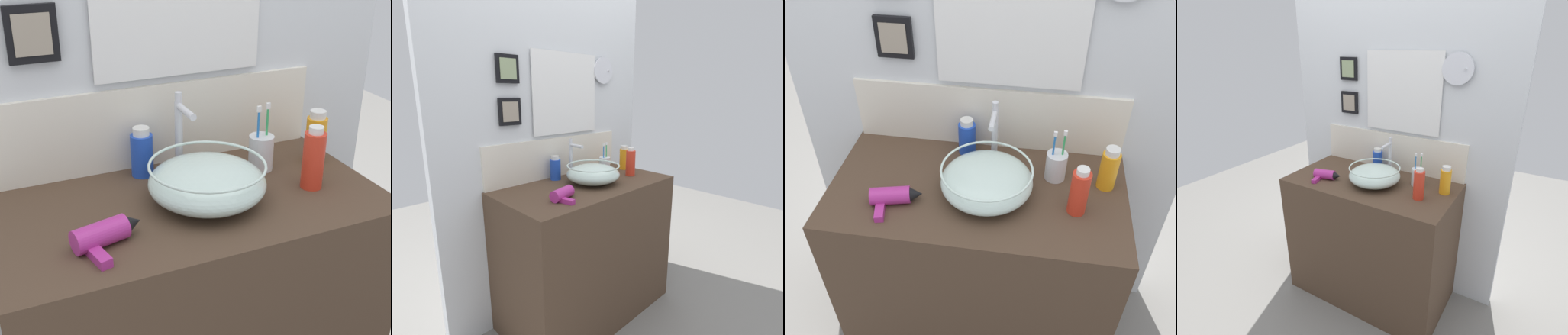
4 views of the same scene
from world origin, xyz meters
The scene contains 10 objects.
ground_plane centered at (0.00, 0.00, 0.00)m, with size 6.00×6.00×0.00m, color gray.
vanity_counter centered at (0.00, 0.00, 0.44)m, with size 1.07×0.56×0.88m, color #4C3828.
back_panel centered at (0.00, 0.31, 1.23)m, with size 1.58×0.10×2.45m.
glass_bowl_sink centered at (0.04, -0.02, 0.94)m, with size 0.32×0.32×0.12m.
faucet centered at (0.04, 0.17, 1.03)m, with size 0.02×0.12×0.25m.
hair_drier centered at (-0.27, -0.12, 0.91)m, with size 0.19×0.16×0.06m.
toothbrush_cup centered at (0.27, 0.10, 0.94)m, with size 0.08×0.08×0.21m.
lotion_bottle centered at (-0.07, 0.21, 0.95)m, with size 0.07×0.07×0.15m.
shampoo_bottle centered at (0.46, 0.08, 0.96)m, with size 0.06×0.06×0.17m.
spray_bottle centered at (0.35, -0.06, 0.97)m, with size 0.06×0.06×0.19m.
Camera 2 is at (-1.23, -1.27, 1.41)m, focal length 28.00 mm.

